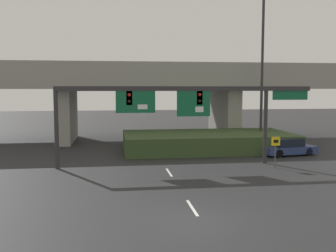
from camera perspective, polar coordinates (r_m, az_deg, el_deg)
The scene contains 8 objects.
ground_plane at distance 16.71m, azimuth 4.57°, elevation -13.27°, with size 160.00×160.00×0.00m, color #262628.
lane_markings at distance 28.92m, azimuth -0.87°, elevation -5.18°, with size 0.14×39.91×0.01m.
signal_gantry at distance 27.03m, azimuth 1.79°, elevation 3.68°, with size 17.85×0.44×5.50m.
speed_limit_sign at distance 27.40m, azimuth 15.34°, elevation -2.97°, with size 0.60×0.11×2.17m.
highway_light_pole_near at distance 36.57m, azimuth 13.55°, elevation 10.40°, with size 0.70×0.36×16.40m.
overpass_bridge at distance 40.76m, azimuth -3.00°, elevation 5.78°, with size 38.54×9.98×7.77m.
grass_embankment at distance 34.28m, azimuth 5.75°, elevation -2.26°, with size 14.41×7.21×1.49m.
parked_sedan_near_right at distance 33.06m, azimuth 16.95°, elevation -2.93°, with size 4.64×2.56×1.40m.
Camera 1 is at (-3.43, -15.44, 5.38)m, focal length 42.00 mm.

